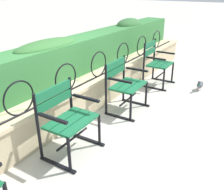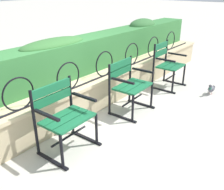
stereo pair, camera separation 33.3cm
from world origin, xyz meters
name	(u,v)px [view 2 (the right image)]	position (x,y,z in m)	size (l,w,h in m)	color
ground_plane	(116,132)	(0.00, 0.00, 0.00)	(60.00, 60.00, 0.00)	#BCB7AD
stone_wall	(76,101)	(0.00, 0.78, 0.26)	(8.22, 0.41, 0.51)	#C6B289
iron_arch_fence	(70,78)	(-0.17, 0.71, 0.70)	(7.67, 0.02, 0.42)	black
hedge_row	(57,60)	(0.03, 1.21, 0.82)	(8.06, 0.51, 0.70)	#387A3D
park_chair_centre_left	(63,115)	(-0.69, 0.28, 0.46)	(0.65, 0.54, 0.85)	#19663D
park_chair_centre_right	(129,84)	(0.66, 0.27, 0.46)	(0.65, 0.55, 0.83)	#19663D
park_chair_rightmost	(167,64)	(2.01, 0.29, 0.47)	(0.57, 0.53, 0.89)	#19663D
pigeon_near_chairs	(211,89)	(2.17, -0.58, 0.11)	(0.29, 0.11, 0.22)	#5B5B66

